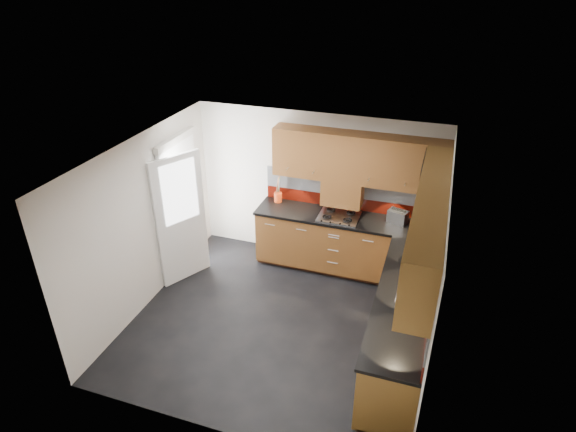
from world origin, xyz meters
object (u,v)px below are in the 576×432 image
(gas_hob, at_px, (339,216))
(toaster, at_px, (398,217))
(utensil_pot, at_px, (278,196))
(food_processor, at_px, (414,247))

(gas_hob, xyz_separation_m, toaster, (0.84, 0.11, 0.08))
(utensil_pot, height_order, food_processor, utensil_pot)
(food_processor, bearing_deg, toaster, 110.52)
(gas_hob, xyz_separation_m, utensil_pot, (-1.03, 0.20, 0.08))
(gas_hob, height_order, food_processor, food_processor)
(utensil_pot, bearing_deg, toaster, -2.52)
(utensil_pot, relative_size, food_processor, 1.50)
(utensil_pot, xyz_separation_m, toaster, (1.88, -0.08, -0.00))
(toaster, bearing_deg, utensil_pot, 177.48)
(toaster, bearing_deg, gas_hob, -172.37)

